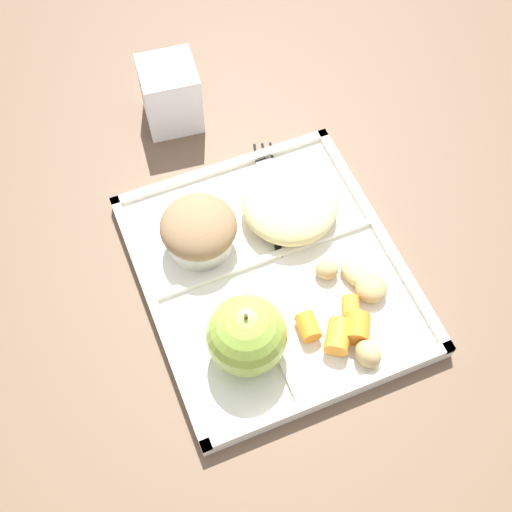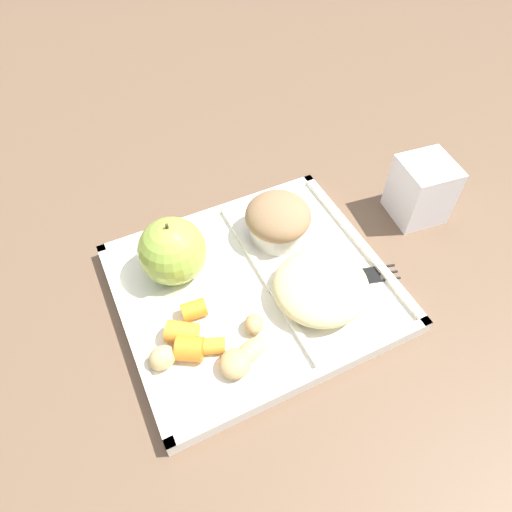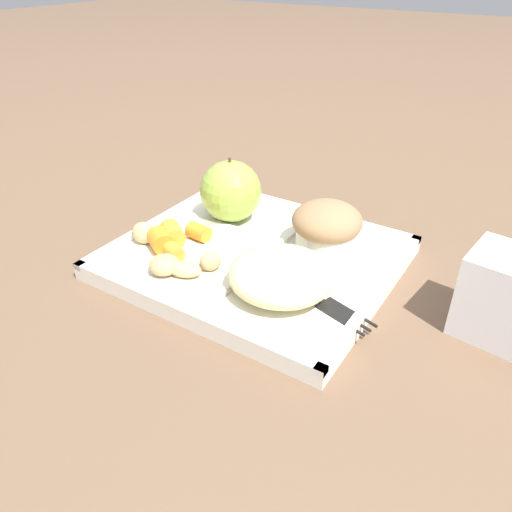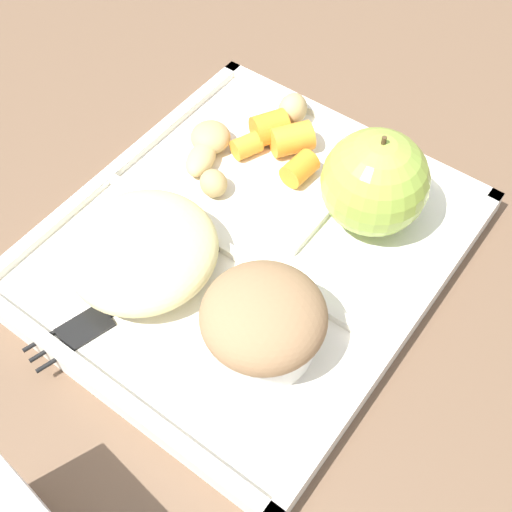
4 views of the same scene
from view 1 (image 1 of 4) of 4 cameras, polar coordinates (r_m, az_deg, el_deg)
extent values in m
plane|color=brown|center=(0.78, 1.28, -1.82)|extent=(6.00, 6.00, 0.00)
cube|color=silver|center=(0.77, 1.29, -1.56)|extent=(0.32, 0.28, 0.01)
cube|color=silver|center=(0.80, 10.17, 2.02)|extent=(0.32, 0.01, 0.01)
cube|color=silver|center=(0.74, -8.24, -4.57)|extent=(0.32, 0.01, 0.01)
cube|color=silver|center=(0.71, 6.25, -11.28)|extent=(0.01, 0.28, 0.01)
cube|color=silver|center=(0.84, -2.81, 7.32)|extent=(0.01, 0.28, 0.01)
cube|color=silver|center=(0.77, 0.84, -0.21)|extent=(0.01, 0.26, 0.01)
cube|color=silver|center=(0.72, 1.41, -7.11)|extent=(0.14, 0.01, 0.01)
sphere|color=#93B742|center=(0.68, -0.79, -6.57)|extent=(0.08, 0.08, 0.08)
cylinder|color=#4C381E|center=(0.65, -0.83, -5.09)|extent=(0.00, 0.00, 0.01)
cylinder|color=silver|center=(0.77, -4.65, 1.49)|extent=(0.07, 0.07, 0.03)
ellipsoid|color=#93704C|center=(0.75, -4.78, 2.43)|extent=(0.08, 0.08, 0.05)
cylinder|color=orange|center=(0.72, 4.32, -5.83)|extent=(0.03, 0.02, 0.02)
cylinder|color=orange|center=(0.72, 8.34, -5.89)|extent=(0.04, 0.04, 0.03)
cylinder|color=orange|center=(0.72, 6.79, -6.59)|extent=(0.04, 0.04, 0.03)
cylinder|color=orange|center=(0.74, 7.83, -4.19)|extent=(0.03, 0.03, 0.02)
ellipsoid|color=tan|center=(0.76, 5.86, -1.13)|extent=(0.03, 0.03, 0.02)
ellipsoid|color=tan|center=(0.71, 9.24, -7.96)|extent=(0.03, 0.03, 0.03)
ellipsoid|color=tan|center=(0.76, 8.16, -1.52)|extent=(0.04, 0.03, 0.02)
ellipsoid|color=tan|center=(0.75, 9.49, -2.63)|extent=(0.05, 0.05, 0.02)
ellipsoid|color=beige|center=(0.79, 2.78, 4.35)|extent=(0.11, 0.11, 0.04)
sphere|color=#755B4C|center=(0.79, 2.82, 4.28)|extent=(0.04, 0.04, 0.04)
sphere|color=#755B4C|center=(0.79, 2.27, 4.15)|extent=(0.04, 0.04, 0.04)
sphere|color=brown|center=(0.78, 1.11, 2.66)|extent=(0.03, 0.03, 0.03)
cube|color=black|center=(0.80, 1.47, 3.03)|extent=(0.10, 0.03, 0.00)
cube|color=black|center=(0.84, 0.87, 6.98)|extent=(0.04, 0.03, 0.00)
cylinder|color=black|center=(0.86, 1.28, 8.67)|extent=(0.02, 0.01, 0.00)
cylinder|color=black|center=(0.86, 0.61, 8.61)|extent=(0.02, 0.01, 0.00)
cylinder|color=black|center=(0.85, -0.05, 8.55)|extent=(0.02, 0.01, 0.00)
cube|color=white|center=(0.88, -7.07, 13.09)|extent=(0.08, 0.08, 0.09)
camera|label=2|loc=(0.53, 42.99, 21.92)|focal=31.99mm
camera|label=3|loc=(0.91, 23.52, 32.95)|focal=34.56mm
camera|label=4|loc=(0.63, -27.34, 30.85)|focal=46.98mm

